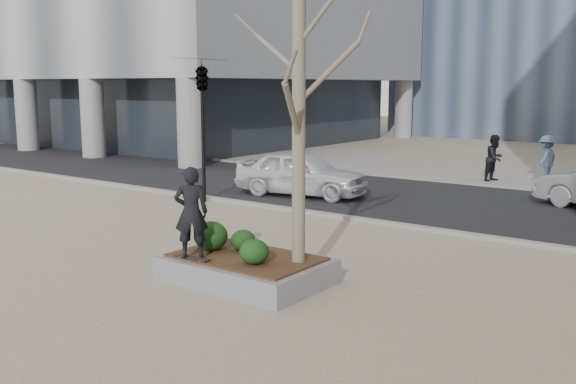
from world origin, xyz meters
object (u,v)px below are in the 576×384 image
Objects in this scene: skateboard at (192,259)px; police_car at (301,173)px; planter at (246,270)px; skateboarder at (191,212)px.

police_car is (-3.98, 9.09, 0.29)m from skateboard.
skateboard is at bearing -166.92° from police_car.
skateboarder is at bearing -132.44° from planter.
skateboarder is at bearing 178.94° from skateboard.
planter is at bearing -161.38° from police_car.
skateboard is 9.93m from police_car.
skateboard is 0.46× the size of skateboarder.
police_car is (-3.98, 9.09, -0.60)m from skateboarder.
planter is 9.57m from police_car.
skateboarder is (-0.00, 0.00, 0.89)m from skateboard.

